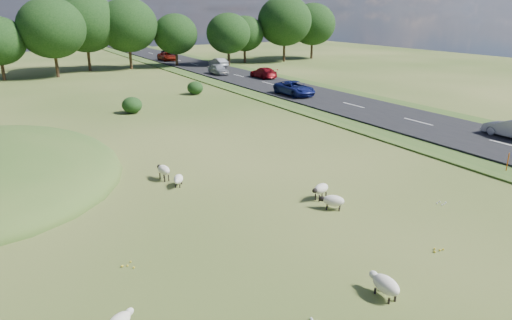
% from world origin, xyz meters
% --- Properties ---
extents(ground, '(160.00, 160.00, 0.00)m').
position_xyz_m(ground, '(0.00, 20.00, 0.00)').
color(ground, '#2D4B17').
rests_on(ground, ground).
extents(road, '(8.00, 150.00, 0.25)m').
position_xyz_m(road, '(20.00, 30.00, 0.12)').
color(road, black).
rests_on(road, ground).
extents(treeline, '(96.28, 14.66, 11.70)m').
position_xyz_m(treeline, '(-1.06, 55.44, 6.57)').
color(treeline, black).
rests_on(treeline, ground).
extents(shrubs, '(27.82, 7.99, 1.51)m').
position_xyz_m(shrubs, '(0.18, 27.54, 0.72)').
color(shrubs, black).
rests_on(shrubs, ground).
extents(marker_post, '(0.06, 0.06, 1.20)m').
position_xyz_m(marker_post, '(15.15, -2.83, 0.60)').
color(marker_post, '#D8590C').
rests_on(marker_post, ground).
extents(sheep_0, '(0.66, 1.24, 0.87)m').
position_xyz_m(sheep_0, '(-2.79, 6.12, 0.61)').
color(sheep_0, beige).
rests_on(sheep_0, ground).
extents(sheep_1, '(0.89, 1.12, 0.64)m').
position_xyz_m(sheep_1, '(-2.42, 4.81, 0.40)').
color(sheep_1, beige).
rests_on(sheep_1, ground).
extents(sheep_2, '(0.61, 1.34, 0.77)m').
position_xyz_m(sheep_2, '(-0.08, -8.20, 0.49)').
color(sheep_2, beige).
rests_on(sheep_2, ground).
extents(sheep_4, '(1.17, 1.17, 0.73)m').
position_xyz_m(sheep_4, '(2.91, -1.79, 0.46)').
color(sheep_4, beige).
rests_on(sheep_4, ground).
extents(sheep_5, '(1.21, 0.74, 0.84)m').
position_xyz_m(sheep_5, '(3.14, -0.55, 0.59)').
color(sheep_5, beige).
rests_on(sheep_5, ground).
extents(car_0, '(2.04, 5.01, 1.45)m').
position_xyz_m(car_0, '(21.90, 73.87, 0.98)').
color(car_0, black).
rests_on(car_0, road).
extents(car_1, '(1.99, 4.88, 1.42)m').
position_xyz_m(car_1, '(21.90, 36.39, 0.96)').
color(car_1, maroon).
rests_on(car_1, road).
extents(car_2, '(1.73, 4.29, 1.46)m').
position_xyz_m(car_2, '(18.10, 42.68, 0.98)').
color(car_2, '#A5A8AC').
rests_on(car_2, road).
extents(car_3, '(2.48, 5.38, 1.49)m').
position_xyz_m(car_3, '(18.10, 23.42, 1.00)').
color(car_3, navy).
rests_on(car_3, road).
extents(car_4, '(1.53, 4.38, 1.44)m').
position_xyz_m(car_4, '(21.90, 50.52, 0.97)').
color(car_4, '#929598').
rests_on(car_4, road).
extents(car_5, '(1.41, 4.04, 1.33)m').
position_xyz_m(car_5, '(21.90, 1.15, 0.92)').
color(car_5, '#A8A9B0').
rests_on(car_5, road).
extents(car_6, '(2.44, 5.28, 1.47)m').
position_xyz_m(car_6, '(18.10, 64.09, 0.98)').
color(car_6, maroon).
rests_on(car_6, road).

